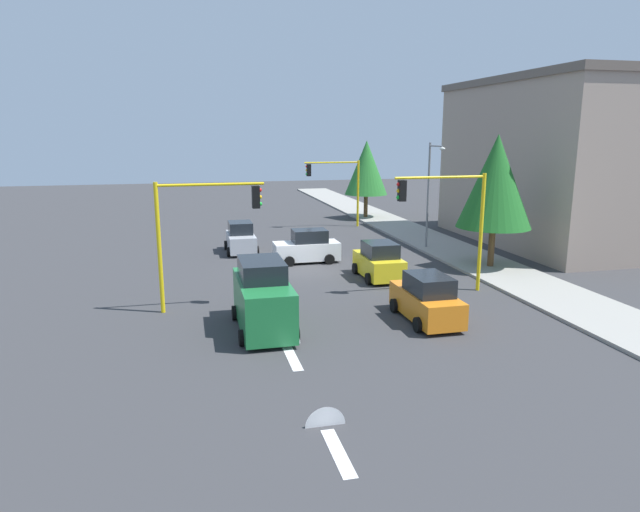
% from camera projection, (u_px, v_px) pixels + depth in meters
% --- Properties ---
extents(ground_plane, '(120.00, 120.00, 0.00)m').
position_uv_depth(ground_plane, '(304.00, 270.00, 31.65)').
color(ground_plane, '#353538').
extents(sidewalk_kerb, '(80.00, 4.00, 0.15)m').
position_uv_depth(sidewalk_kerb, '(437.00, 244.00, 38.77)').
color(sidewalk_kerb, gray).
rests_on(sidewalk_kerb, ground).
extents(lane_arrow_near, '(2.40, 1.10, 1.10)m').
position_uv_depth(lane_arrow_near, '(288.00, 350.00, 20.03)').
color(lane_arrow_near, silver).
rests_on(lane_arrow_near, ground).
extents(lane_arrow_mid, '(2.40, 1.10, 1.10)m').
position_uv_depth(lane_arrow_mid, '(330.00, 436.00, 14.33)').
color(lane_arrow_mid, silver).
rests_on(lane_arrow_mid, ground).
extents(apartment_block, '(16.68, 9.30, 11.27)m').
position_uv_depth(apartment_block, '(553.00, 162.00, 38.63)').
color(apartment_block, gray).
rests_on(apartment_block, ground).
extents(traffic_signal_near_left, '(0.36, 4.59, 5.74)m').
position_uv_depth(traffic_signal_near_left, '(448.00, 210.00, 26.38)').
color(traffic_signal_near_left, yellow).
rests_on(traffic_signal_near_left, ground).
extents(traffic_signal_near_right, '(0.36, 4.59, 5.62)m').
position_uv_depth(traffic_signal_near_right, '(202.00, 220.00, 23.80)').
color(traffic_signal_near_right, yellow).
rests_on(traffic_signal_near_right, ground).
extents(traffic_signal_far_left, '(0.36, 4.59, 5.43)m').
position_uv_depth(traffic_signal_far_left, '(336.00, 180.00, 45.41)').
color(traffic_signal_far_left, yellow).
rests_on(traffic_signal_far_left, ground).
extents(street_lamp_curbside, '(2.15, 0.28, 7.00)m').
position_uv_depth(street_lamp_curbside, '(431.00, 184.00, 36.24)').
color(street_lamp_curbside, slate).
rests_on(street_lamp_curbside, ground).
extents(tree_roadside_far, '(3.82, 3.82, 6.97)m').
position_uv_depth(tree_roadside_far, '(366.00, 168.00, 49.93)').
color(tree_roadside_far, brown).
rests_on(tree_roadside_far, ground).
extents(tree_roadside_near, '(4.14, 4.14, 7.56)m').
position_uv_depth(tree_roadside_near, '(496.00, 182.00, 31.07)').
color(tree_roadside_near, brown).
rests_on(tree_roadside_near, ground).
extents(delivery_van_green, '(4.80, 2.22, 2.77)m').
position_uv_depth(delivery_van_green, '(263.00, 298.00, 21.85)').
color(delivery_van_green, '#1E7238').
rests_on(delivery_van_green, ground).
extents(car_white, '(1.96, 3.88, 1.98)m').
position_uv_depth(car_white, '(307.00, 247.00, 33.50)').
color(car_white, white).
rests_on(car_white, ground).
extents(car_yellow, '(3.70, 2.10, 1.98)m').
position_uv_depth(car_yellow, '(379.00, 262.00, 29.77)').
color(car_yellow, yellow).
rests_on(car_yellow, ground).
extents(car_silver, '(3.61, 1.99, 1.98)m').
position_uv_depth(car_silver, '(241.00, 239.00, 36.28)').
color(car_silver, '#B2B5BA').
rests_on(car_silver, ground).
extents(car_orange, '(4.13, 1.99, 1.98)m').
position_uv_depth(car_orange, '(427.00, 300.00, 23.01)').
color(car_orange, orange).
rests_on(car_orange, ground).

